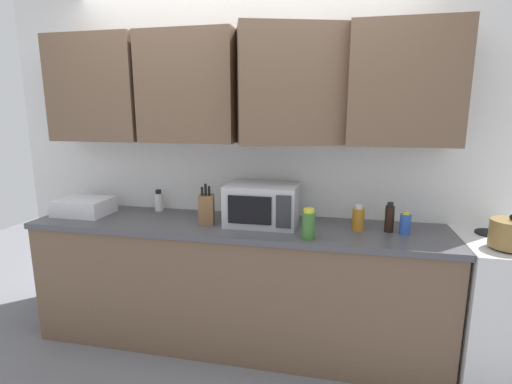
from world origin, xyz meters
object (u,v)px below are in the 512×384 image
Objects in this scene: microwave at (262,204)px; bottle_soy_dark at (389,218)px; bottle_white_jar at (159,201)px; bottle_blue_cleaner at (405,224)px; dish_rack at (84,206)px; bottle_green_oil at (309,225)px; kettle at (511,234)px; knife_block at (207,209)px; bottle_amber_vinegar at (358,219)px.

microwave is 2.46× the size of bottle_soy_dark.
bottle_white_jar reaches higher than bottle_blue_cleaner.
bottle_soy_dark is (2.21, 0.03, 0.03)m from dish_rack.
bottle_white_jar is 1.28m from bottle_green_oil.
microwave reaches higher than bottle_green_oil.
bottle_green_oil is at bearing -37.63° from microwave.
bottle_soy_dark is 1.36× the size of bottle_blue_cleaner.
kettle is 1.52× the size of bottle_blue_cleaner.
dish_rack is 2.28× the size of bottle_white_jar.
knife_block is at bearing 165.58° from bottle_green_oil.
bottle_amber_vinegar is at bearing 167.37° from kettle.
microwave reaches higher than bottle_soy_dark.
dish_rack is (-2.83, 0.16, -0.03)m from kettle.
microwave reaches higher than bottle_white_jar.
knife_block is 1.95× the size of bottle_blue_cleaner.
bottle_blue_cleaner is (1.79, -0.21, -0.01)m from bottle_white_jar.
bottle_green_oil reaches higher than bottle_blue_cleaner.
bottle_green_oil is (-1.13, -0.06, 0.00)m from kettle.
dish_rack is 2.64× the size of bottle_blue_cleaner.
bottle_white_jar is 0.98× the size of bottle_amber_vinegar.
microwave is 0.84m from bottle_soy_dark.
kettle reaches higher than bottle_soy_dark.
bottle_white_jar is (0.51, 0.22, 0.02)m from dish_rack.
dish_rack is at bearing -179.31° from bottle_amber_vinegar.
bottle_white_jar is at bearing 159.92° from bottle_green_oil.
kettle is 1.85m from knife_block.
bottle_blue_cleaner is at bearing 0.10° from dish_rack.
bottle_blue_cleaner is at bearing 20.99° from bottle_green_oil.
dish_rack is at bearing -156.92° from bottle_white_jar.
bottle_amber_vinegar is at bearing 175.94° from bottle_blue_cleaner.
dish_rack is at bearing 172.57° from bottle_green_oil.
dish_rack is 2.21m from bottle_soy_dark.
kettle is at bearing -3.77° from knife_block.
microwave is 2.52× the size of bottle_green_oil.
bottle_soy_dark reaches higher than bottle_white_jar.
kettle is at bearing -9.18° from bottle_white_jar.
bottle_green_oil is at bearing -140.81° from bottle_amber_vinegar.
microwave reaches higher than bottle_blue_cleaner.
microwave is 2.88× the size of bottle_white_jar.
bottle_amber_vinegar is 1.18× the size of bottle_blue_cleaner.
bottle_green_oil is 0.63m from bottle_blue_cleaner.
bottle_white_jar is (-2.33, 0.38, -0.01)m from kettle.
kettle reaches higher than bottle_blue_cleaner.
dish_rack is at bearing -179.90° from bottle_blue_cleaner.
kettle is 0.58× the size of dish_rack.
knife_block reaches higher than bottle_white_jar.
knife_block is 1.48× the size of bottle_green_oil.
dish_rack is 1.99× the size of bottle_green_oil.
kettle is 1.13m from bottle_green_oil.
kettle reaches higher than dish_rack.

